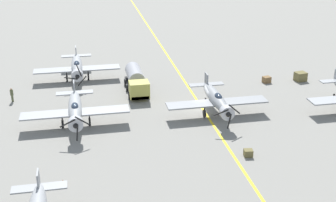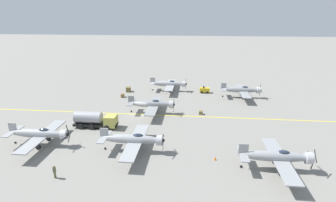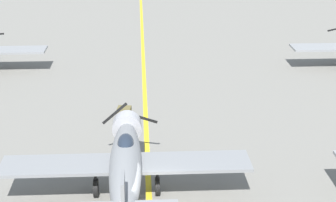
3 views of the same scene
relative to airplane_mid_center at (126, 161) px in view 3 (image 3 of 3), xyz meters
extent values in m
ellipsoid|color=gray|center=(0.00, -0.41, 0.04)|extent=(1.50, 9.50, 1.42)
cylinder|color=#B7B7BC|center=(0.00, 4.04, 0.04)|extent=(1.58, 0.90, 1.58)
ellipsoid|color=#232D3D|center=(0.00, 0.73, 0.60)|extent=(0.80, 1.70, 0.76)
cube|color=gray|center=(0.00, 0.35, -0.30)|extent=(12.00, 2.10, 0.16)
cube|color=gray|center=(0.00, -4.50, 0.84)|extent=(0.14, 1.30, 1.60)
sphere|color=black|center=(0.00, 4.54, 0.04)|extent=(0.56, 0.56, 0.56)
cube|color=black|center=(0.83, 4.54, 0.32)|extent=(1.70, 0.06, 0.70)
cube|color=black|center=(-0.66, 4.54, 0.61)|extent=(1.41, 0.06, 1.26)
cube|color=black|center=(-0.17, 4.54, -0.82)|extent=(0.47, 0.06, 1.74)
cylinder|color=black|center=(-1.50, 0.35, -0.93)|extent=(0.14, 0.14, 1.26)
cylinder|color=black|center=(-1.50, 0.35, -1.56)|extent=(0.22, 0.90, 0.90)
cylinder|color=black|center=(1.50, 0.35, -0.93)|extent=(0.14, 0.14, 1.26)
cylinder|color=black|center=(1.50, 0.35, -1.56)|extent=(0.22, 0.90, 0.90)
cube|color=brown|center=(-0.31, 10.26, -1.65)|extent=(0.96, 0.83, 0.72)
camera|label=1|loc=(15.36, 48.76, 21.03)|focal=50.00mm
camera|label=2|loc=(51.50, 8.60, 18.27)|focal=28.00mm
camera|label=3|loc=(0.74, -23.79, 12.14)|focal=60.00mm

